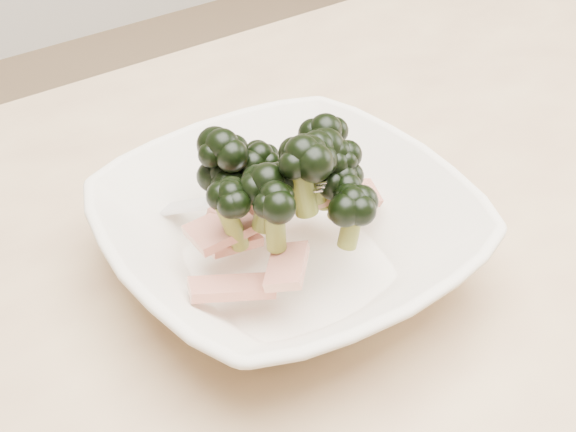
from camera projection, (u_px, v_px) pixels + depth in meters
The scene contains 2 objects.
dining_table at pixel (423, 338), 0.67m from camera, with size 1.20×0.80×0.75m.
broccoli_dish at pixel (288, 227), 0.57m from camera, with size 0.26×0.26×0.13m.
Camera 1 is at (-0.36, -0.31, 1.15)m, focal length 50.00 mm.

